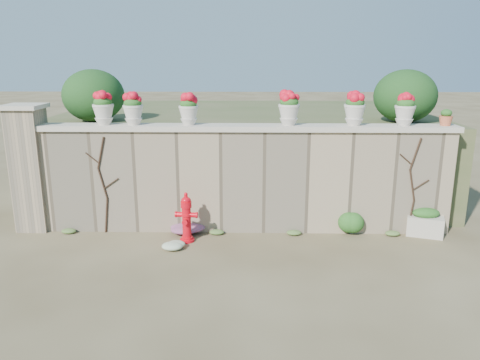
{
  "coord_description": "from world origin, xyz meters",
  "views": [
    {
      "loc": [
        0.12,
        -7.01,
        3.35
      ],
      "look_at": [
        -0.04,
        1.4,
        1.13
      ],
      "focal_mm": 35.0,
      "sensor_mm": 36.0,
      "label": 1
    }
  ],
  "objects_px": {
    "urn_pot_0": "(103,108)",
    "terracotta_pot": "(446,118)",
    "fire_hydrant": "(186,217)",
    "planter_box": "(425,223)"
  },
  "relations": [
    {
      "from": "urn_pot_0",
      "to": "terracotta_pot",
      "type": "relative_size",
      "value": 2.11
    },
    {
      "from": "fire_hydrant",
      "to": "planter_box",
      "type": "bearing_deg",
      "value": 10.5
    },
    {
      "from": "planter_box",
      "to": "urn_pot_0",
      "type": "distance_m",
      "value": 6.53
    },
    {
      "from": "fire_hydrant",
      "to": "urn_pot_0",
      "type": "distance_m",
      "value": 2.59
    },
    {
      "from": "fire_hydrant",
      "to": "terracotta_pot",
      "type": "distance_m",
      "value": 5.18
    },
    {
      "from": "planter_box",
      "to": "terracotta_pot",
      "type": "distance_m",
      "value": 2.02
    },
    {
      "from": "planter_box",
      "to": "urn_pot_0",
      "type": "relative_size",
      "value": 1.2
    },
    {
      "from": "terracotta_pot",
      "to": "urn_pot_0",
      "type": "bearing_deg",
      "value": 180.0
    },
    {
      "from": "planter_box",
      "to": "terracotta_pot",
      "type": "xyz_separation_m",
      "value": [
        0.28,
        0.25,
        1.98
      ]
    },
    {
      "from": "fire_hydrant",
      "to": "planter_box",
      "type": "distance_m",
      "value": 4.58
    }
  ]
}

